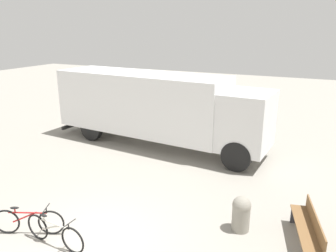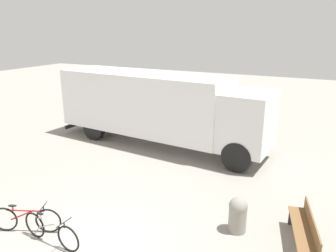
{
  "view_description": "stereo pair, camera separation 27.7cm",
  "coord_description": "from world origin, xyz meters",
  "px_view_note": "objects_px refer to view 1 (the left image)",
  "views": [
    {
      "loc": [
        4.41,
        -5.15,
        4.82
      ],
      "look_at": [
        -0.07,
        4.38,
        1.65
      ],
      "focal_mm": 35.0,
      "sensor_mm": 36.0,
      "label": 1
    },
    {
      "loc": [
        4.66,
        -5.02,
        4.82
      ],
      "look_at": [
        -0.07,
        4.38,
        1.65
      ],
      "focal_mm": 35.0,
      "sensor_mm": 36.0,
      "label": 2
    }
  ],
  "objects_px": {
    "park_bench": "(309,228)",
    "bollard_near_bench": "(241,212)",
    "delivery_truck": "(156,105)",
    "bicycle_middle": "(54,233)",
    "bicycle_near": "(29,221)"
  },
  "relations": [
    {
      "from": "park_bench",
      "to": "bollard_near_bench",
      "type": "distance_m",
      "value": 1.53
    },
    {
      "from": "delivery_truck",
      "to": "bollard_near_bench",
      "type": "height_order",
      "value": "delivery_truck"
    },
    {
      "from": "bicycle_middle",
      "to": "bollard_near_bench",
      "type": "height_order",
      "value": "bollard_near_bench"
    },
    {
      "from": "bicycle_near",
      "to": "bollard_near_bench",
      "type": "height_order",
      "value": "bollard_near_bench"
    },
    {
      "from": "bollard_near_bench",
      "to": "delivery_truck",
      "type": "bearing_deg",
      "value": 135.36
    },
    {
      "from": "bicycle_near",
      "to": "bollard_near_bench",
      "type": "distance_m",
      "value": 5.16
    },
    {
      "from": "delivery_truck",
      "to": "park_bench",
      "type": "distance_m",
      "value": 7.93
    },
    {
      "from": "park_bench",
      "to": "bollard_near_bench",
      "type": "relative_size",
      "value": 2.2
    },
    {
      "from": "delivery_truck",
      "to": "park_bench",
      "type": "xyz_separation_m",
      "value": [
        6.28,
        -4.67,
        -1.24
      ]
    },
    {
      "from": "bicycle_near",
      "to": "bollard_near_bench",
      "type": "relative_size",
      "value": 1.78
    },
    {
      "from": "delivery_truck",
      "to": "bollard_near_bench",
      "type": "bearing_deg",
      "value": -40.16
    },
    {
      "from": "park_bench",
      "to": "bicycle_near",
      "type": "distance_m",
      "value": 6.57
    },
    {
      "from": "park_bench",
      "to": "bicycle_near",
      "type": "height_order",
      "value": "park_bench"
    },
    {
      "from": "bicycle_near",
      "to": "delivery_truck",
      "type": "bearing_deg",
      "value": 67.79
    },
    {
      "from": "delivery_truck",
      "to": "bicycle_near",
      "type": "bearing_deg",
      "value": -84.24
    }
  ]
}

